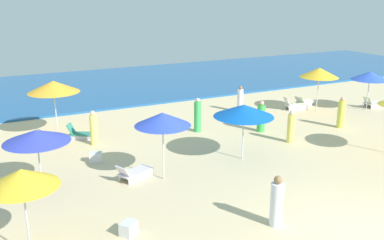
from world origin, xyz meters
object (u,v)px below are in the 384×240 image
umbrella_1 (370,76)px  lounge_chair_4_0 (305,102)px  beachgoer_6 (94,129)px  cooler_box_0 (96,157)px  lounge_chair_4_1 (295,105)px  beachgoer_1 (198,116)px  beachgoer_4 (277,203)px  umbrella_4 (319,73)px  cooler_box_1 (128,228)px  umbrella_3 (37,136)px  lounge_chair_1_0 (375,103)px  beachgoer_0 (240,100)px  umbrella_0 (53,87)px  beachgoer_2 (341,114)px  lounge_chair_0_0 (80,133)px  beachgoer_5 (261,117)px  umbrella_6 (244,111)px  umbrella_7 (22,178)px  beachgoer_3 (291,127)px  umbrella_8 (163,119)px  lounge_chair_8_0 (134,173)px

umbrella_1 → lounge_chair_4_0: 3.94m
lounge_chair_4_0 → beachgoer_6: size_ratio=0.95×
cooler_box_0 → lounge_chair_4_1: bearing=36.5°
beachgoer_1 → beachgoer_4: beachgoer_1 is taller
cooler_box_0 → umbrella_4: bearing=31.8°
cooler_box_1 → umbrella_3: bearing=-104.9°
cooler_box_0 → lounge_chair_1_0: bearing=27.3°
cooler_box_0 → lounge_chair_4_0: bearing=37.3°
lounge_chair_4_0 → beachgoer_0: (-4.35, 0.55, 0.47)m
umbrella_0 → beachgoer_2: bearing=-21.2°
lounge_chair_0_0 → beachgoer_5: beachgoer_5 is taller
umbrella_6 → umbrella_7: bearing=-159.2°
beachgoer_2 → beachgoer_3: (-3.74, -0.65, -0.02)m
beachgoer_3 → beachgoer_2: bearing=27.4°
umbrella_6 → cooler_box_0: size_ratio=5.14×
umbrella_0 → beachgoer_2: (13.14, -5.09, -1.69)m
beachgoer_1 → beachgoer_2: size_ratio=1.07×
beachgoer_5 → cooler_box_1: beachgoer_5 is taller
lounge_chair_1_0 → beachgoer_6: 16.79m
beachgoer_3 → cooler_box_0: size_ratio=3.20×
umbrella_8 → beachgoer_5: 7.42m
lounge_chair_4_0 → beachgoer_3: bearing=122.0°
umbrella_4 → beachgoer_2: size_ratio=1.61×
lounge_chair_4_1 → umbrella_6: 9.02m
lounge_chair_4_1 → umbrella_8: size_ratio=0.59×
umbrella_1 → beachgoer_2: 4.51m
umbrella_7 → umbrella_4: bearing=24.6°
umbrella_8 → lounge_chair_4_1: bearing=27.5°
lounge_chair_1_0 → lounge_chair_4_0: lounge_chair_1_0 is taller
beachgoer_0 → cooler_box_0: beachgoer_0 is taller
umbrella_4 → umbrella_7: (-16.62, -7.60, -0.08)m
lounge_chair_1_0 → beachgoer_0: (-7.79, 2.79, 0.45)m
umbrella_7 → beachgoer_2: 16.35m
lounge_chair_4_0 → beachgoer_1: bearing=89.3°
lounge_chair_8_0 → beachgoer_2: beachgoer_2 is taller
lounge_chair_1_0 → cooler_box_1: size_ratio=3.21×
lounge_chair_4_0 → beachgoer_4: (-10.34, -10.65, 0.49)m
umbrella_8 → umbrella_1: bearing=14.1°
lounge_chair_1_0 → lounge_chair_0_0: bearing=88.3°
lounge_chair_1_0 → beachgoer_2: beachgoer_2 is taller
lounge_chair_0_0 → cooler_box_0: 3.32m
beachgoer_0 → cooler_box_0: bearing=-137.9°
lounge_chair_1_0 → cooler_box_0: 17.29m
beachgoer_1 → cooler_box_0: beachgoer_1 is taller
lounge_chair_1_0 → beachgoer_1: size_ratio=0.90×
lounge_chair_1_0 → umbrella_4: size_ratio=0.60×
beachgoer_6 → cooler_box_0: size_ratio=3.33×
umbrella_7 → beachgoer_5: bearing=27.5°
lounge_chair_0_0 → lounge_chair_1_0: lounge_chair_0_0 is taller
umbrella_6 → beachgoer_2: (6.86, 1.40, -1.34)m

